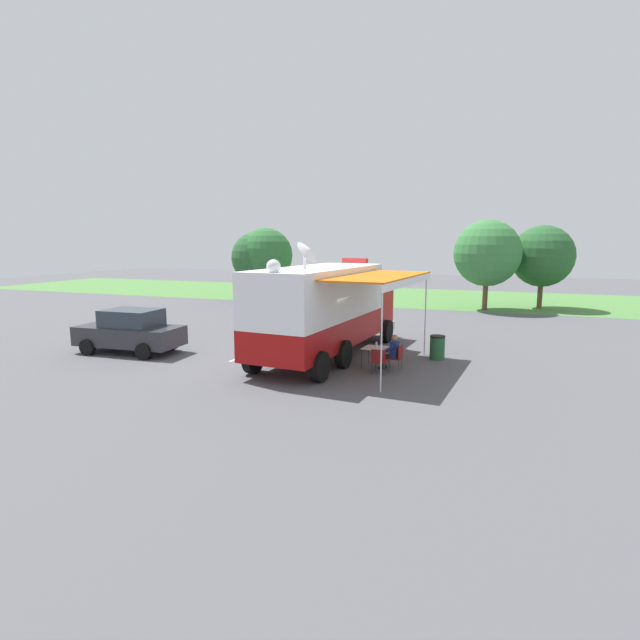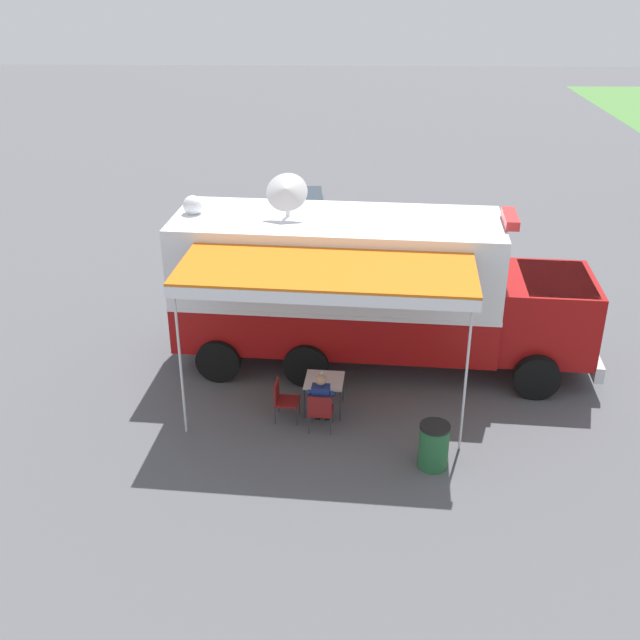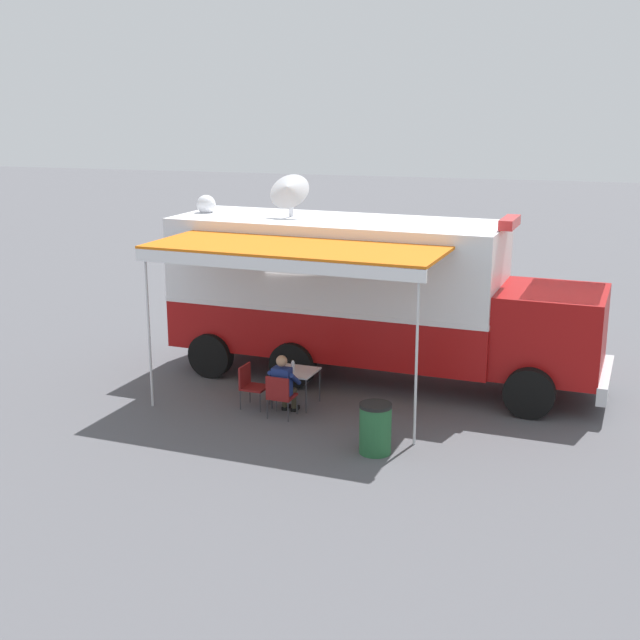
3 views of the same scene
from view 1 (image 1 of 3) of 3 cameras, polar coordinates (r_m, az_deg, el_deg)
The scene contains 15 objects.
ground_plane at distance 18.85m, azimuth -0.21°, elevation -4.68°, with size 100.00×100.00×0.00m, color #515156.
grass_verge at distance 40.66m, azimuth 11.26°, elevation 2.57°, with size 80.00×14.00×0.01m, color #4C7F3D.
lot_stripe at distance 20.99m, azimuth -6.47°, elevation -3.30°, with size 0.12×4.80×0.01m, color silver.
command_truck at distance 19.14m, azimuth 0.84°, elevation 1.45°, with size 5.30×9.65×4.53m.
folding_table at distance 17.84m, azimuth 6.29°, elevation -3.31°, with size 0.86×0.86×0.73m.
water_bottle at distance 17.75m, azimuth 6.45°, elevation -2.84°, with size 0.07×0.07×0.22m.
folding_chair_at_table at distance 17.64m, azimuth 8.76°, elevation -4.03°, with size 0.52×0.52×0.87m.
folding_chair_beside_table at distance 16.98m, azimuth 6.75°, elevation -4.50°, with size 0.52×0.52×0.87m.
seated_responder at distance 17.66m, azimuth 8.18°, elevation -3.54°, with size 0.68×0.58×1.25m.
trash_bin at distance 19.55m, azimuth 13.20°, elevation -3.05°, with size 0.57×0.57×0.91m.
car_behind_truck at distance 21.45m, azimuth -20.77°, elevation -1.19°, with size 4.30×2.20×1.76m.
tree_far_left at distance 37.90m, azimuth -7.14°, elevation 7.06°, with size 3.84×3.84×5.13m.
tree_left_of_centre at distance 37.68m, azimuth -6.21°, elevation 7.33°, with size 4.02×4.02×5.39m.
tree_right_of_centre at distance 33.96m, azimuth 18.50°, elevation 7.22°, with size 4.23×4.23×5.78m.
tree_far_right at distance 36.13m, azimuth 23.99°, elevation 6.65°, with size 4.02×4.02×5.46m.
Camera 1 is at (6.50, -17.12, 4.48)m, focal length 28.12 mm.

